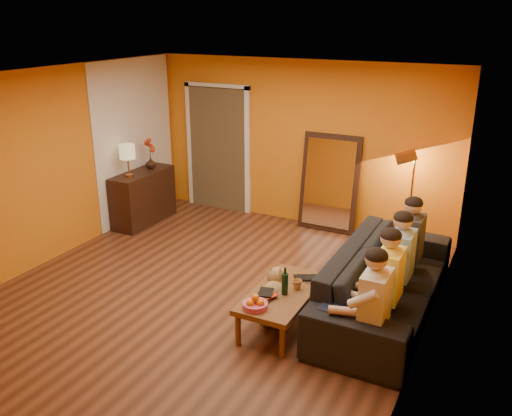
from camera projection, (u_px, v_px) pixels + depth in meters
The scene contains 27 objects.
room_shell at pixel (225, 184), 6.56m from camera, with size 5.00×5.50×2.60m.
white_accent at pixel (135, 140), 8.77m from camera, with size 0.02×1.90×2.58m, color white.
doorway_recess at pixel (222, 148), 9.34m from camera, with size 1.06×0.30×2.10m, color #3F2D19.
door_jamb_left at pixel (190, 146), 9.48m from camera, with size 0.08×0.06×2.20m, color white.
door_jamb_right at pixel (248, 153), 9.00m from camera, with size 0.08×0.06×2.20m, color white.
door_header at pixel (216, 86), 8.88m from camera, with size 1.22×0.06×0.08m, color white.
mirror_frame at pixel (330, 183), 8.40m from camera, with size 0.92×0.06×1.52m, color black.
mirror_glass at pixel (329, 184), 8.37m from camera, with size 0.78×0.02×1.36m, color white.
sideboard at pixel (143, 197), 8.80m from camera, with size 0.44×1.18×0.85m, color black.
table_lamp at pixel (128, 161), 8.31m from camera, with size 0.24×0.24×0.51m, color beige, non-canonical shape.
sofa at pixel (385, 282), 6.11m from camera, with size 1.04×2.67×0.78m, color black.
coffee_table at pixel (282, 308), 5.92m from camera, with size 0.62×1.22×0.42m, color brown, non-canonical shape.
floor_lamp at pixel (410, 203), 7.62m from camera, with size 0.30×0.24×1.44m, color #BA7436, non-canonical shape.
dog at pixel (274, 296), 5.96m from camera, with size 0.34×0.53×0.62m, color #9B7646, non-canonical shape.
person_far_left at pixel (374, 308), 5.14m from camera, with size 0.70×0.44×1.22m, color beige, non-canonical shape.
person_mid_left at pixel (389, 284), 5.60m from camera, with size 0.70×0.44×1.22m, color #F6E452, non-canonical shape.
person_mid_right at pixel (401, 263), 6.06m from camera, with size 0.70×0.44×1.22m, color #89ADD4, non-canonical shape.
person_far_right at pixel (411, 245), 6.52m from camera, with size 0.70×0.44×1.22m, color #2D2E32, non-canonical shape.
fruit_bowl at pixel (255, 301), 5.48m from camera, with size 0.26×0.26×0.16m, color #C0436D, non-canonical shape.
wine_bottle at pixel (285, 281), 5.73m from camera, with size 0.07×0.07×0.31m, color black.
tumbler at pixel (297, 284), 5.88m from camera, with size 0.11×0.11×0.10m, color #B27F3F.
laptop at pixel (310, 280), 6.06m from camera, with size 0.35×0.23×0.03m, color black.
book_lower at pixel (259, 294), 5.75m from camera, with size 0.17×0.23×0.02m, color black.
book_mid at pixel (260, 293), 5.75m from camera, with size 0.17×0.23×0.02m, color #AD2C13.
book_upper at pixel (259, 292), 5.73m from camera, with size 0.15×0.20×0.02m, color black.
vase at pixel (151, 163), 8.83m from camera, with size 0.17×0.17×0.18m, color black.
flowers at pixel (150, 146), 8.73m from camera, with size 0.17×0.17×0.51m, color #AD2C13, non-canonical shape.
Camera 1 is at (3.17, -5.05, 3.25)m, focal length 38.00 mm.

